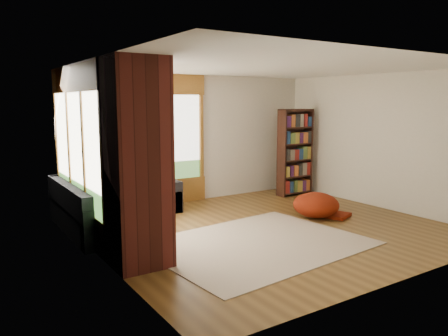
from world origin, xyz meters
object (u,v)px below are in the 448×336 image
area_rug (257,244)px  brick_chimney (137,164)px  pouf (316,204)px  dog_brindle (128,183)px  bookshelf (295,152)px  dog_tan (114,178)px  sectional_sofa (118,205)px

area_rug → brick_chimney: bearing=174.3°
pouf → area_rug: bearing=-160.8°
dog_brindle → brick_chimney: bearing=166.3°
bookshelf → dog_tan: (-4.15, -0.08, -0.18)m
sectional_sofa → area_rug: 2.59m
bookshelf → pouf: bookshelf is taller
brick_chimney → pouf: size_ratio=3.16×
pouf → dog_tan: bearing=153.5°
bookshelf → dog_tan: bearing=-178.9°
pouf → dog_brindle: 3.34m
brick_chimney → dog_brindle: brick_chimney is taller
area_rug → dog_brindle: dog_brindle is taller
area_rug → bookshelf: 3.74m
dog_tan → dog_brindle: 0.43m
dog_brindle → area_rug: bearing=-142.1°
sectional_sofa → dog_tan: dog_tan is taller
brick_chimney → bookshelf: 5.02m
sectional_sofa → dog_brindle: size_ratio=2.64×
bookshelf → dog_brindle: bookshelf is taller
brick_chimney → dog_tan: brick_chimney is taller
dog_tan → dog_brindle: bearing=-130.8°
sectional_sofa → pouf: bearing=-26.4°
area_rug → dog_brindle: size_ratio=3.66×
pouf → dog_brindle: dog_brindle is taller
dog_brindle → sectional_sofa: bearing=7.3°
dog_tan → dog_brindle: size_ratio=1.17×
sectional_sofa → brick_chimney: bearing=-101.7°
brick_chimney → pouf: bearing=7.3°
bookshelf → dog_brindle: (-4.06, -0.50, -0.20)m
pouf → dog_tan: size_ratio=0.84×
bookshelf → pouf: 2.06m
sectional_sofa → bookshelf: (4.09, 0.07, 0.65)m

